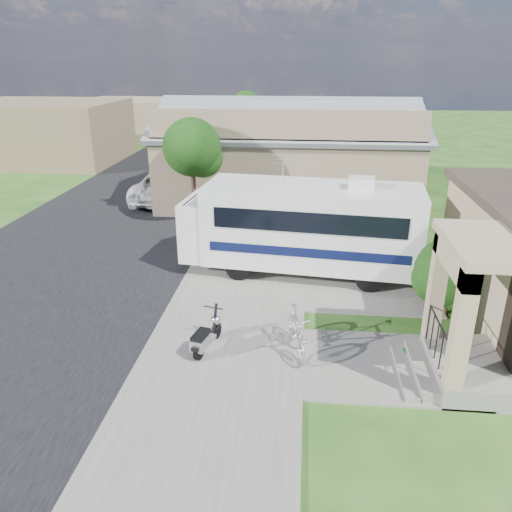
# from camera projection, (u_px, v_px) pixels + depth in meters

# --- Properties ---
(ground) EXTENTS (120.00, 120.00, 0.00)m
(ground) POSITION_uv_depth(u_px,v_px,m) (265.00, 338.00, 13.08)
(ground) COLOR #1A4312
(street_slab) EXTENTS (9.00, 80.00, 0.02)m
(street_slab) POSITION_uv_depth(u_px,v_px,m) (121.00, 216.00, 22.99)
(street_slab) COLOR black
(street_slab) RESTS_ON ground
(sidewalk_slab) EXTENTS (4.00, 80.00, 0.06)m
(sidewalk_slab) POSITION_uv_depth(u_px,v_px,m) (261.00, 220.00, 22.39)
(sidewalk_slab) COLOR #5F5D56
(sidewalk_slab) RESTS_ON ground
(driveway_slab) EXTENTS (7.00, 6.00, 0.05)m
(driveway_slab) POSITION_uv_depth(u_px,v_px,m) (320.00, 271.00, 17.09)
(driveway_slab) COLOR #5F5D56
(driveway_slab) RESTS_ON ground
(walk_slab) EXTENTS (4.00, 3.00, 0.05)m
(walk_slab) POSITION_uv_depth(u_px,v_px,m) (387.00, 366.00, 11.88)
(walk_slab) COLOR #5F5D56
(walk_slab) RESTS_ON ground
(warehouse) EXTENTS (12.50, 8.40, 5.04)m
(warehouse) POSITION_uv_depth(u_px,v_px,m) (288.00, 159.00, 25.22)
(warehouse) COLOR #816B50
(warehouse) RESTS_ON ground
(distant_bldg_far) EXTENTS (10.00, 8.00, 4.00)m
(distant_bldg_far) POSITION_uv_depth(u_px,v_px,m) (45.00, 132.00, 34.19)
(distant_bldg_far) COLOR brown
(distant_bldg_far) RESTS_ON ground
(distant_bldg_near) EXTENTS (8.00, 7.00, 3.20)m
(distant_bldg_near) POSITION_uv_depth(u_px,v_px,m) (132.00, 118.00, 45.23)
(distant_bldg_near) COLOR #816B50
(distant_bldg_near) RESTS_ON ground
(street_tree_a) EXTENTS (2.44, 2.40, 4.58)m
(street_tree_a) POSITION_uv_depth(u_px,v_px,m) (195.00, 150.00, 20.56)
(street_tree_a) COLOR black
(street_tree_a) RESTS_ON ground
(street_tree_b) EXTENTS (2.44, 2.40, 4.73)m
(street_tree_b) POSITION_uv_depth(u_px,v_px,m) (230.00, 118.00, 29.73)
(street_tree_b) COLOR black
(street_tree_b) RESTS_ON ground
(street_tree_c) EXTENTS (2.44, 2.40, 4.42)m
(street_tree_c) POSITION_uv_depth(u_px,v_px,m) (248.00, 108.00, 38.14)
(street_tree_c) COLOR black
(street_tree_c) RESTS_ON ground
(motorhome) EXTENTS (7.95, 3.24, 3.96)m
(motorhome) POSITION_uv_depth(u_px,v_px,m) (303.00, 225.00, 16.41)
(motorhome) COLOR silver
(motorhome) RESTS_ON ground
(shrub) EXTENTS (2.19, 2.09, 2.68)m
(shrub) POSITION_uv_depth(u_px,v_px,m) (453.00, 269.00, 13.87)
(shrub) COLOR black
(shrub) RESTS_ON ground
(scooter) EXTENTS (0.67, 1.48, 0.98)m
(scooter) POSITION_uv_depth(u_px,v_px,m) (206.00, 337.00, 12.30)
(scooter) COLOR black
(scooter) RESTS_ON ground
(bicycle) EXTENTS (0.93, 1.95, 1.13)m
(bicycle) POSITION_uv_depth(u_px,v_px,m) (296.00, 333.00, 12.23)
(bicycle) COLOR #ADADB5
(bicycle) RESTS_ON ground
(pickup_truck) EXTENTS (2.60, 5.62, 1.56)m
(pickup_truck) POSITION_uv_depth(u_px,v_px,m) (167.00, 185.00, 25.30)
(pickup_truck) COLOR silver
(pickup_truck) RESTS_ON ground
(van) EXTENTS (2.66, 6.51, 1.89)m
(van) POSITION_uv_depth(u_px,v_px,m) (187.00, 157.00, 31.40)
(van) COLOR silver
(van) RESTS_ON ground
(garden_hose) EXTENTS (0.35, 0.35, 0.16)m
(garden_hose) POSITION_uv_depth(u_px,v_px,m) (409.00, 354.00, 12.25)
(garden_hose) COLOR #136129
(garden_hose) RESTS_ON ground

